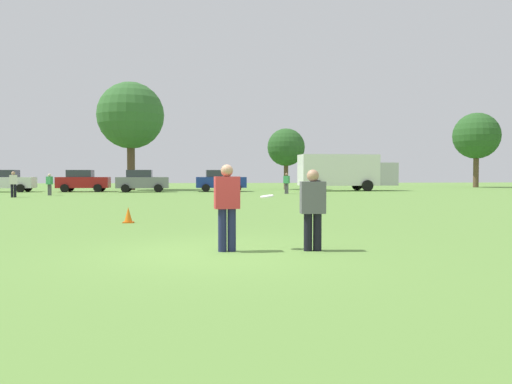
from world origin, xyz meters
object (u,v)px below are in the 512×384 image
(parked_car_mid_left, at_px, (7,181))
(bystander_sideline_watcher, at_px, (49,183))
(player_thrower, at_px, (227,203))
(parked_car_near_right, at_px, (220,181))
(traffic_cone, at_px, (128,215))
(parked_car_mid_right, at_px, (142,181))
(parked_car_center, at_px, (83,181))
(player_defender, at_px, (313,206))
(bystander_field_marshal, at_px, (287,182))
(frisbee, at_px, (267,196))
(box_truck, at_px, (345,171))
(bystander_far_jogger, at_px, (13,183))

(parked_car_mid_left, bearing_deg, bystander_sideline_watcher, -53.57)
(player_thrower, xyz_separation_m, parked_car_near_right, (1.20, 33.64, -0.02))
(traffic_cone, bearing_deg, parked_car_mid_right, 95.42)
(parked_car_center, height_order, parked_car_near_right, same)
(player_defender, bearing_deg, parked_car_near_right, 90.76)
(parked_car_mid_left, bearing_deg, player_thrower, -64.58)
(player_thrower, relative_size, parked_car_mid_left, 0.39)
(parked_car_center, distance_m, parked_car_mid_right, 5.11)
(player_thrower, height_order, bystander_field_marshal, player_thrower)
(traffic_cone, bearing_deg, player_thrower, -66.22)
(player_thrower, relative_size, player_defender, 1.06)
(frisbee, bearing_deg, parked_car_mid_right, 100.41)
(traffic_cone, xyz_separation_m, bystander_sideline_watcher, (-8.19, 20.90, 0.63))
(player_thrower, height_order, box_truck, box_truck)
(bystander_far_jogger, relative_size, bystander_field_marshal, 1.06)
(parked_car_near_right, bearing_deg, bystander_far_jogger, -144.80)
(traffic_cone, relative_size, bystander_far_jogger, 0.29)
(parked_car_near_right, distance_m, bystander_sideline_watcher, 13.79)
(player_defender, bearing_deg, player_thrower, 176.61)
(frisbee, xyz_separation_m, box_truck, (11.42, 34.00, 0.70))
(player_thrower, height_order, bystander_far_jogger, player_thrower)
(parked_car_mid_left, distance_m, bystander_far_jogger, 11.08)
(bystander_sideline_watcher, bearing_deg, bystander_field_marshal, 3.86)
(traffic_cone, bearing_deg, frisbee, -59.33)
(player_thrower, bearing_deg, frisbee, 15.35)
(parked_car_center, relative_size, parked_car_mid_right, 1.00)
(player_thrower, height_order, bystander_sideline_watcher, player_thrower)
(bystander_far_jogger, bearing_deg, player_thrower, -63.04)
(player_defender, xyz_separation_m, bystander_field_marshal, (4.31, 28.23, -0.00))
(parked_car_mid_left, distance_m, bystander_sideline_watcher, 9.24)
(frisbee, height_order, parked_car_center, parked_car_center)
(traffic_cone, relative_size, parked_car_near_right, 0.11)
(traffic_cone, height_order, parked_car_mid_right, parked_car_mid_right)
(player_defender, xyz_separation_m, bystander_far_jogger, (-13.93, 24.23, 0.05))
(parked_car_mid_right, xyz_separation_m, parked_car_near_right, (6.46, 0.47, 0.00))
(frisbee, relative_size, box_truck, 0.03)
(parked_car_mid_right, xyz_separation_m, bystander_field_marshal, (11.21, -5.03, -0.05))
(parked_car_mid_right, relative_size, bystander_field_marshal, 2.73)
(parked_car_center, bearing_deg, parked_car_mid_right, -12.65)
(parked_car_mid_left, xyz_separation_m, parked_car_center, (6.12, -0.15, 0.00))
(player_defender, xyz_separation_m, parked_car_near_right, (-0.45, 33.74, 0.05))
(parked_car_center, bearing_deg, bystander_sideline_watcher, -94.98)
(parked_car_center, xyz_separation_m, bystander_field_marshal, (16.20, -6.15, -0.05))
(frisbee, xyz_separation_m, bystander_field_marshal, (5.16, 27.91, -0.17))
(bystander_sideline_watcher, bearing_deg, player_thrower, -68.05)
(player_defender, relative_size, parked_car_mid_left, 0.37)
(player_thrower, relative_size, bystander_far_jogger, 1.01)
(player_thrower, distance_m, parked_car_center, 35.78)
(player_defender, relative_size, parked_car_mid_right, 0.37)
(box_truck, bearing_deg, parked_car_mid_left, 179.57)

